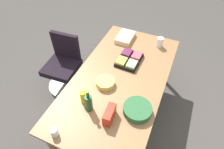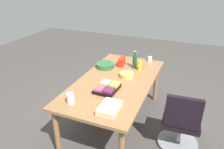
{
  "view_description": "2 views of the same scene",
  "coord_description": "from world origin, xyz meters",
  "px_view_note": "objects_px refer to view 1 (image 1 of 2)",
  "views": [
    {
      "loc": [
        -1.46,
        -0.53,
        2.48
      ],
      "look_at": [
        -0.07,
        0.08,
        0.86
      ],
      "focal_mm": 30.56,
      "sensor_mm": 36.0,
      "label": 1
    },
    {
      "loc": [
        2.67,
        1.04,
        2.24
      ],
      "look_at": [
        -0.08,
        -0.09,
        0.82
      ],
      "focal_mm": 34.73,
      "sensor_mm": 36.0,
      "label": 2
    }
  ],
  "objects_px": {
    "chip_bowl": "(105,83)",
    "fruit_platter": "(129,59)",
    "salad_bowl": "(137,109)",
    "wine_bottle": "(89,103)",
    "conference_table": "(120,82)",
    "mayo_jar": "(160,42)",
    "sheet_cake": "(125,37)",
    "mustard_bottle": "(83,97)",
    "chip_bag_red": "(109,114)",
    "office_chair": "(64,69)",
    "paper_cup": "(54,132)"
  },
  "relations": [
    {
      "from": "chip_bowl",
      "to": "fruit_platter",
      "type": "distance_m",
      "value": 0.5
    },
    {
      "from": "fruit_platter",
      "to": "salad_bowl",
      "type": "relative_size",
      "value": 1.24
    },
    {
      "from": "wine_bottle",
      "to": "salad_bowl",
      "type": "xyz_separation_m",
      "value": [
        0.17,
        -0.47,
        -0.08
      ]
    },
    {
      "from": "conference_table",
      "to": "mayo_jar",
      "type": "height_order",
      "value": "mayo_jar"
    },
    {
      "from": "mayo_jar",
      "to": "sheet_cake",
      "type": "bearing_deg",
      "value": 94.95
    },
    {
      "from": "wine_bottle",
      "to": "mustard_bottle",
      "type": "distance_m",
      "value": 0.12
    },
    {
      "from": "chip_bag_red",
      "to": "salad_bowl",
      "type": "height_order",
      "value": "chip_bag_red"
    },
    {
      "from": "fruit_platter",
      "to": "mayo_jar",
      "type": "bearing_deg",
      "value": -30.87
    },
    {
      "from": "wine_bottle",
      "to": "mustard_bottle",
      "type": "bearing_deg",
      "value": 61.88
    },
    {
      "from": "office_chair",
      "to": "wine_bottle",
      "type": "xyz_separation_m",
      "value": [
        -0.71,
        -0.88,
        0.53
      ]
    },
    {
      "from": "mustard_bottle",
      "to": "paper_cup",
      "type": "height_order",
      "value": "mustard_bottle"
    },
    {
      "from": "mustard_bottle",
      "to": "salad_bowl",
      "type": "height_order",
      "value": "mustard_bottle"
    },
    {
      "from": "chip_bag_red",
      "to": "salad_bowl",
      "type": "xyz_separation_m",
      "value": [
        0.19,
        -0.23,
        -0.03
      ]
    },
    {
      "from": "wine_bottle",
      "to": "salad_bowl",
      "type": "distance_m",
      "value": 0.5
    },
    {
      "from": "chip_bowl",
      "to": "mustard_bottle",
      "type": "height_order",
      "value": "mustard_bottle"
    },
    {
      "from": "mustard_bottle",
      "to": "fruit_platter",
      "type": "relative_size",
      "value": 0.43
    },
    {
      "from": "fruit_platter",
      "to": "mayo_jar",
      "type": "distance_m",
      "value": 0.55
    },
    {
      "from": "office_chair",
      "to": "wine_bottle",
      "type": "relative_size",
      "value": 3.03
    },
    {
      "from": "fruit_platter",
      "to": "salad_bowl",
      "type": "xyz_separation_m",
      "value": [
        -0.69,
        -0.34,
        0.01
      ]
    },
    {
      "from": "mustard_bottle",
      "to": "salad_bowl",
      "type": "relative_size",
      "value": 0.53
    },
    {
      "from": "conference_table",
      "to": "wine_bottle",
      "type": "bearing_deg",
      "value": 166.93
    },
    {
      "from": "mayo_jar",
      "to": "salad_bowl",
      "type": "bearing_deg",
      "value": -177.04
    },
    {
      "from": "conference_table",
      "to": "office_chair",
      "type": "relative_size",
      "value": 2.25
    },
    {
      "from": "mustard_bottle",
      "to": "paper_cup",
      "type": "relative_size",
      "value": 1.75
    },
    {
      "from": "office_chair",
      "to": "wine_bottle",
      "type": "bearing_deg",
      "value": -129.05
    },
    {
      "from": "fruit_platter",
      "to": "paper_cup",
      "type": "relative_size",
      "value": 4.1
    },
    {
      "from": "mustard_bottle",
      "to": "salad_bowl",
      "type": "xyz_separation_m",
      "value": [
        0.11,
        -0.57,
        -0.04
      ]
    },
    {
      "from": "chip_bag_red",
      "to": "paper_cup",
      "type": "distance_m",
      "value": 0.54
    },
    {
      "from": "conference_table",
      "to": "wine_bottle",
      "type": "relative_size",
      "value": 6.81
    },
    {
      "from": "paper_cup",
      "to": "chip_bowl",
      "type": "bearing_deg",
      "value": -13.05
    },
    {
      "from": "chip_bag_red",
      "to": "mayo_jar",
      "type": "distance_m",
      "value": 1.36
    },
    {
      "from": "office_chair",
      "to": "sheet_cake",
      "type": "relative_size",
      "value": 2.83
    },
    {
      "from": "office_chair",
      "to": "wine_bottle",
      "type": "height_order",
      "value": "wine_bottle"
    },
    {
      "from": "office_chair",
      "to": "chip_bag_red",
      "type": "height_order",
      "value": "chip_bag_red"
    },
    {
      "from": "fruit_platter",
      "to": "sheet_cake",
      "type": "height_order",
      "value": "fruit_platter"
    },
    {
      "from": "mustard_bottle",
      "to": "paper_cup",
      "type": "bearing_deg",
      "value": 171.59
    },
    {
      "from": "conference_table",
      "to": "chip_bag_red",
      "type": "height_order",
      "value": "chip_bag_red"
    },
    {
      "from": "chip_bowl",
      "to": "wine_bottle",
      "type": "relative_size",
      "value": 0.74
    },
    {
      "from": "chip_bag_red",
      "to": "wine_bottle",
      "type": "bearing_deg",
      "value": 85.6
    },
    {
      "from": "chip_bowl",
      "to": "office_chair",
      "type": "bearing_deg",
      "value": 68.88
    },
    {
      "from": "fruit_platter",
      "to": "salad_bowl",
      "type": "height_order",
      "value": "salad_bowl"
    },
    {
      "from": "chip_bowl",
      "to": "sheet_cake",
      "type": "bearing_deg",
      "value": 6.42
    },
    {
      "from": "fruit_platter",
      "to": "sheet_cake",
      "type": "distance_m",
      "value": 0.48
    },
    {
      "from": "chip_bowl",
      "to": "mustard_bottle",
      "type": "bearing_deg",
      "value": 160.84
    },
    {
      "from": "conference_table",
      "to": "wine_bottle",
      "type": "xyz_separation_m",
      "value": [
        -0.54,
        0.13,
        0.19
      ]
    },
    {
      "from": "wine_bottle",
      "to": "mayo_jar",
      "type": "bearing_deg",
      "value": -16.96
    },
    {
      "from": "fruit_platter",
      "to": "salad_bowl",
      "type": "distance_m",
      "value": 0.77
    },
    {
      "from": "mustard_bottle",
      "to": "mayo_jar",
      "type": "xyz_separation_m",
      "value": [
        1.27,
        -0.51,
        -0.01
      ]
    },
    {
      "from": "chip_bowl",
      "to": "mayo_jar",
      "type": "relative_size",
      "value": 1.6
    },
    {
      "from": "office_chair",
      "to": "chip_bag_red",
      "type": "distance_m",
      "value": 1.42
    }
  ]
}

